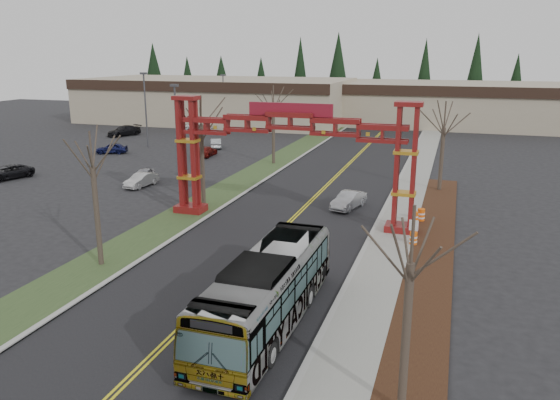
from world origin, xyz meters
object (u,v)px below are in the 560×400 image
at_px(bare_tree_median_mid, 201,127).
at_px(bare_tree_median_near, 93,168).
at_px(silver_sedan, 349,200).
at_px(parked_car_mid_b, 112,148).
at_px(street_sign, 413,231).
at_px(transit_bus, 267,291).
at_px(light_pole_far, 224,98).
at_px(parked_car_far_b, 198,127).
at_px(bare_tree_median_far, 273,107).
at_px(barrel_mid, 415,218).
at_px(parked_car_near_b, 141,180).
at_px(parked_car_far_c, 124,131).
at_px(retail_building_west, 217,100).
at_px(parked_car_far_a, 216,143).
at_px(light_pole_near, 176,123).
at_px(barrel_south, 413,239).
at_px(parked_car_near_a, 144,176).
at_px(gateway_arch, 290,141).
at_px(retail_building_east, 452,104).
at_px(barrel_north, 421,215).
at_px(bare_tree_right_near, 411,265).
at_px(light_pole_mid, 145,105).
at_px(bare_tree_right_far, 444,128).
at_px(parked_car_mid_a, 206,151).
at_px(parked_car_near_c, 7,172).

bearing_deg(bare_tree_median_mid, bare_tree_median_near, -90.00).
bearing_deg(silver_sedan, parked_car_mid_b, 169.61).
bearing_deg(bare_tree_median_mid, street_sign, -22.22).
distance_m(transit_bus, light_pole_far, 65.26).
bearing_deg(transit_bus, parked_car_far_b, 119.53).
bearing_deg(bare_tree_median_far, barrel_mid, -46.99).
distance_m(parked_car_near_b, parked_car_far_c, 33.38).
bearing_deg(retail_building_west, parked_car_far_a, -66.26).
bearing_deg(parked_car_mid_b, transit_bus, 21.86).
bearing_deg(parked_car_far_b, transit_bus, -163.68).
distance_m(light_pole_near, barrel_south, 28.67).
height_order(retail_building_west, parked_car_far_b, retail_building_west).
height_order(street_sign, barrel_south, street_sign).
bearing_deg(parked_car_near_a, gateway_arch, -42.33).
height_order(transit_bus, barrel_mid, transit_bus).
bearing_deg(parked_car_near_a, retail_building_east, 45.87).
relative_size(parked_car_near_a, barrel_south, 4.22).
bearing_deg(silver_sedan, barrel_north, -3.93).
height_order(parked_car_near_b, barrel_south, parked_car_near_b).
relative_size(bare_tree_right_near, light_pole_mid, 0.78).
height_order(retail_building_east, bare_tree_median_mid, bare_tree_median_mid).
height_order(parked_car_near_b, bare_tree_right_far, bare_tree_right_far).
bearing_deg(barrel_south, street_sign, -87.26).
bearing_deg(light_pole_near, barrel_south, -30.39).
bearing_deg(retail_building_east, gateway_arch, -99.17).
bearing_deg(parked_car_mid_a, bare_tree_right_near, 119.40).
relative_size(parked_car_near_c, parked_car_far_b, 1.00).
relative_size(parked_car_near_b, barrel_mid, 3.97).
distance_m(parked_car_mid_a, bare_tree_right_far, 28.90).
bearing_deg(light_pole_far, gateway_arch, -60.95).
distance_m(parked_car_mid_a, barrel_south, 35.59).
bearing_deg(parked_car_far_c, barrel_mid, -11.19).
xyz_separation_m(silver_sedan, light_pole_far, (-27.67, 38.85, 4.34)).
bearing_deg(bare_tree_right_far, parked_car_far_c, 156.31).
bearing_deg(parked_car_far_a, parked_car_far_c, -42.32).
relative_size(light_pole_mid, street_sign, 3.99).
xyz_separation_m(parked_car_near_c, parked_car_mid_a, (13.22, 16.87, -0.06)).
bearing_deg(parked_car_far_c, light_pole_far, 66.21).
distance_m(parked_car_far_a, bare_tree_median_mid, 27.96).
bearing_deg(bare_tree_median_far, light_pole_far, 124.52).
bearing_deg(retail_building_west, street_sign, -56.31).
bearing_deg(light_pole_near, bare_tree_median_near, -72.32).
distance_m(light_pole_far, barrel_north, 52.90).
bearing_deg(bare_tree_right_far, gateway_arch, -127.47).
relative_size(barrel_south, barrel_north, 0.92).
bearing_deg(retail_building_east, parked_car_far_a, -129.60).
bearing_deg(bare_tree_median_mid, barrel_mid, -0.54).
height_order(parked_car_near_b, street_sign, street_sign).
distance_m(silver_sedan, light_pole_near, 20.55).
distance_m(retail_building_east, parked_car_near_c, 69.91).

